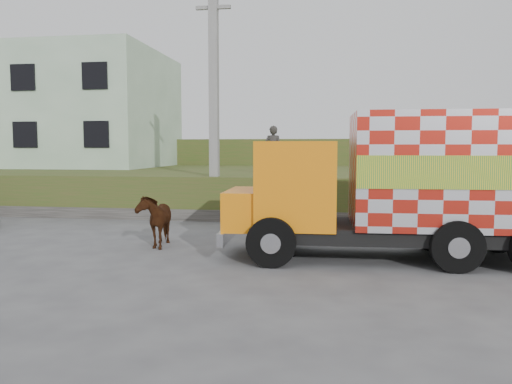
% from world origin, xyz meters
% --- Properties ---
extents(ground, '(120.00, 120.00, 0.00)m').
position_xyz_m(ground, '(0.00, 0.00, 0.00)').
color(ground, '#474749').
rests_on(ground, ground).
extents(embankment, '(40.00, 12.00, 1.50)m').
position_xyz_m(embankment, '(0.00, 10.00, 0.75)').
color(embankment, '#32501A').
rests_on(embankment, ground).
extents(embankment_far, '(40.00, 12.00, 3.00)m').
position_xyz_m(embankment_far, '(0.00, 22.00, 1.50)').
color(embankment_far, '#32501A').
rests_on(embankment_far, ground).
extents(retaining_strip, '(16.00, 0.50, 0.40)m').
position_xyz_m(retaining_strip, '(-2.00, 4.20, 0.20)').
color(retaining_strip, '#595651').
rests_on(retaining_strip, ground).
extents(building, '(10.00, 8.00, 6.00)m').
position_xyz_m(building, '(-11.00, 13.00, 4.50)').
color(building, '#B5D2B3').
rests_on(building, embankment).
extents(utility_pole, '(1.20, 0.30, 8.00)m').
position_xyz_m(utility_pole, '(-1.00, 4.60, 4.08)').
color(utility_pole, gray).
rests_on(utility_pole, ground).
extents(cargo_truck, '(7.32, 2.73, 3.23)m').
position_xyz_m(cargo_truck, '(4.70, -0.89, 1.66)').
color(cargo_truck, black).
rests_on(cargo_truck, ground).
extents(cow, '(1.02, 1.70, 1.35)m').
position_xyz_m(cow, '(-1.37, -0.28, 0.67)').
color(cow, '#321A0C').
rests_on(cow, ground).
extents(pedestrian, '(0.70, 0.50, 1.82)m').
position_xyz_m(pedestrian, '(0.82, 6.48, 2.41)').
color(pedestrian, '#2A2826').
rests_on(pedestrian, embankment).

